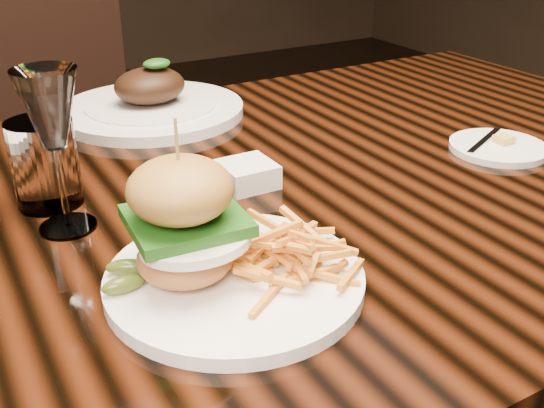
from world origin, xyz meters
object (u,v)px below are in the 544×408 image
dining_table (243,239)px  chair_far (62,139)px  wine_glass (50,115)px  far_dish (151,105)px  burger_plate (224,248)px

dining_table → chair_far: 0.90m
wine_glass → far_dish: wine_glass is taller
burger_plate → wine_glass: wine_glass is taller
dining_table → wine_glass: 0.31m
wine_glass → far_dish: 0.43m
wine_glass → burger_plate: bearing=-62.4°
dining_table → far_dish: (0.00, 0.35, 0.10)m
burger_plate → wine_glass: 0.25m
wine_glass → chair_far: bearing=79.0°
burger_plate → far_dish: 0.56m
burger_plate → wine_glass: size_ratio=1.37×
dining_table → chair_far: chair_far is taller
dining_table → wine_glass: wine_glass is taller
wine_glass → far_dish: (0.23, 0.34, -0.12)m
chair_far → burger_plate: bearing=-100.2°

